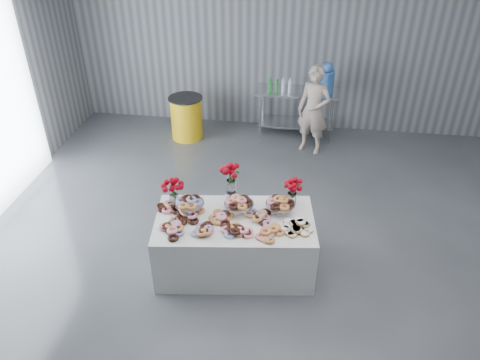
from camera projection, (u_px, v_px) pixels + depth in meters
The scene contains 16 objects.
ground at pixel (258, 288), 5.66m from camera, with size 9.00×9.00×0.00m, color #3B3E43.
room_walls at pixel (235, 76), 4.31m from camera, with size 8.04×9.04×4.02m.
display_table at pixel (235, 243), 5.78m from camera, with size 1.90×1.00×0.75m, color white.
prep_table at pixel (296, 105), 8.69m from camera, with size 1.50×0.60×0.90m.
donut_mounds at pixel (234, 219), 5.51m from camera, with size 1.80×0.80×0.09m, color #DF9151, non-canonical shape.
cake_stand_left at pixel (189, 202), 5.63m from camera, with size 0.36×0.36×0.17m.
cake_stand_mid at pixel (239, 203), 5.63m from camera, with size 0.36×0.36×0.17m.
cake_stand_right at pixel (280, 203), 5.62m from camera, with size 0.36×0.36×0.17m.
danish_pile at pixel (299, 224), 5.41m from camera, with size 0.48×0.48×0.11m, color white, non-canonical shape.
bouquet_left at pixel (173, 187), 5.63m from camera, with size 0.26×0.26×0.42m.
bouquet_right at pixel (293, 185), 5.66m from camera, with size 0.26×0.26×0.42m.
bouquet_center at pixel (231, 177), 5.66m from camera, with size 0.26×0.26×0.57m.
water_jug at pixel (326, 79), 8.35m from camera, with size 0.28×0.28×0.55m.
drink_bottles at pixel (280, 85), 8.42m from camera, with size 0.54×0.08×0.27m, color #268C33, non-canonical shape.
person at pixel (314, 110), 8.10m from camera, with size 0.57×0.38×1.57m, color #CC8C93.
trash_barrel at pixel (187, 118), 8.72m from camera, with size 0.63×0.63×0.81m.
Camera 1 is at (0.35, -4.02, 4.19)m, focal length 35.00 mm.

